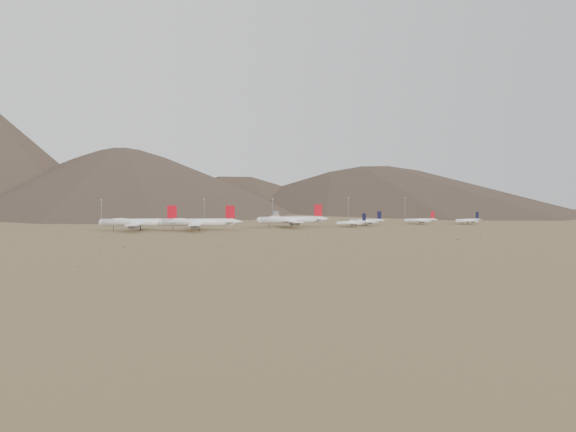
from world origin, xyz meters
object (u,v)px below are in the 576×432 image
object	(u,v)px
narrowbody_a	(353,223)
widebody_centre	(198,222)
widebody_east	(291,220)
narrowbody_b	(367,221)
widebody_west	(139,222)
control_tower	(275,217)

from	to	relation	value
narrowbody_a	widebody_centre	bearing A→B (deg)	169.75
widebody_east	narrowbody_b	world-z (taller)	widebody_east
widebody_west	control_tower	distance (m)	168.80
widebody_east	narrowbody_a	distance (m)	58.87
narrowbody_b	control_tower	bearing A→B (deg)	124.19
widebody_east	control_tower	world-z (taller)	widebody_east
widebody_west	narrowbody_a	distance (m)	194.81
widebody_west	control_tower	xyz separation A→B (m)	(148.91, 79.47, -2.19)
narrowbody_b	narrowbody_a	bearing A→B (deg)	-153.07
widebody_west	control_tower	size ratio (longest dim) A/B	5.96
widebody_east	narrowbody_b	distance (m)	80.47
widebody_east	control_tower	distance (m)	83.84
narrowbody_a	widebody_east	bearing A→B (deg)	158.01
widebody_centre	narrowbody_b	bearing A→B (deg)	18.51
widebody_east	control_tower	xyz separation A→B (m)	(12.22, 82.92, -2.00)
widebody_east	narrowbody_a	xyz separation A→B (m)	(57.43, -12.54, -3.24)
widebody_west	narrowbody_a	xyz separation A→B (m)	(194.12, -15.98, -3.44)
widebody_west	widebody_centre	distance (m)	49.99
widebody_east	narrowbody_b	size ratio (longest dim) A/B	1.73
widebody_centre	widebody_east	world-z (taller)	widebody_centre
widebody_centre	widebody_east	size ratio (longest dim) A/B	1.00
control_tower	widebody_east	bearing A→B (deg)	-98.38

